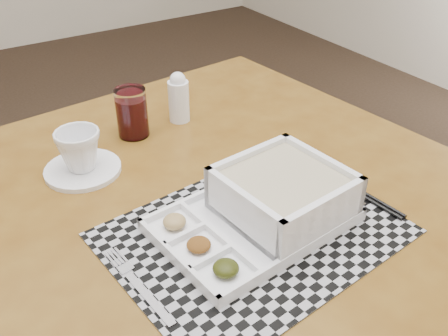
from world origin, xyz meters
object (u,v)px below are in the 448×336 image
at_px(creamer_bottle, 179,98).
at_px(cup, 79,150).
at_px(juice_glass, 132,114).
at_px(dining_table, 207,233).
at_px(serving_tray, 275,203).

bearing_deg(creamer_bottle, cup, -161.39).
height_order(juice_glass, creamer_bottle, creamer_bottle).
distance_m(cup, creamer_bottle, 0.28).
height_order(dining_table, serving_tray, serving_tray).
bearing_deg(juice_glass, creamer_bottle, 3.34).
xyz_separation_m(cup, juice_glass, (0.15, 0.08, 0.00)).
bearing_deg(juice_glass, serving_tray, -79.22).
xyz_separation_m(dining_table, creamer_bottle, (0.11, 0.30, 0.14)).
bearing_deg(creamer_bottle, dining_table, -110.09).
relative_size(dining_table, cup, 13.03).
bearing_deg(dining_table, serving_tray, -58.84).
height_order(cup, creamer_bottle, creamer_bottle).
distance_m(serving_tray, creamer_bottle, 0.42).
relative_size(dining_table, creamer_bottle, 9.53).
bearing_deg(serving_tray, creamer_bottle, 84.25).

